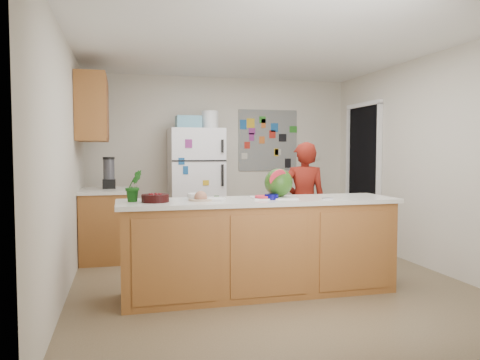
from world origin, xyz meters
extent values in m
cube|color=brown|center=(0.00, 0.00, -0.01)|extent=(4.00, 4.50, 0.02)
cube|color=beige|center=(0.00, 2.26, 1.25)|extent=(4.00, 0.02, 2.50)
cube|color=beige|center=(-2.01, 0.00, 1.25)|extent=(0.02, 4.50, 2.50)
cube|color=beige|center=(2.01, 0.00, 1.25)|extent=(0.02, 4.50, 2.50)
cube|color=white|center=(0.00, 0.00, 2.51)|extent=(4.00, 4.50, 0.02)
cube|color=black|center=(1.99, 1.45, 1.02)|extent=(0.03, 0.85, 2.04)
cube|color=brown|center=(-0.20, -0.50, 0.44)|extent=(2.60, 0.62, 0.88)
cube|color=silver|center=(-0.20, -0.50, 0.90)|extent=(2.68, 0.70, 0.04)
cube|color=brown|center=(-1.69, 1.35, 0.43)|extent=(0.60, 0.80, 0.86)
cube|color=silver|center=(-1.69, 1.35, 0.88)|extent=(0.64, 0.84, 0.04)
cube|color=brown|center=(-1.82, 1.30, 1.90)|extent=(0.35, 1.00, 0.80)
cube|color=silver|center=(-0.45, 1.88, 0.85)|extent=(0.75, 0.70, 1.70)
cube|color=#5999B2|center=(-0.55, 1.88, 1.79)|extent=(0.35, 0.28, 0.18)
cube|color=slate|center=(0.75, 2.24, 1.55)|extent=(0.95, 0.01, 0.95)
imported|color=maroon|center=(0.68, 0.55, 0.74)|extent=(0.62, 0.49, 1.49)
cylinder|color=black|center=(-1.64, 1.44, 1.09)|extent=(0.14, 0.14, 0.38)
cube|color=silver|center=(-0.05, -0.47, 0.93)|extent=(0.45, 0.36, 0.01)
sphere|color=#275817|center=(0.01, -0.45, 1.07)|extent=(0.28, 0.28, 0.28)
cylinder|color=#B91A35|center=(-0.16, -0.52, 0.94)|extent=(0.18, 0.18, 0.02)
cylinder|color=black|center=(-1.19, -0.53, 0.96)|extent=(0.32, 0.32, 0.07)
cylinder|color=white|center=(-0.79, -0.42, 0.95)|extent=(0.23, 0.23, 0.06)
cylinder|color=#050257|center=(-0.10, -0.57, 0.95)|extent=(0.14, 0.14, 0.05)
cylinder|color=#C4B597|center=(-0.77, -0.50, 0.93)|extent=(0.29, 0.29, 0.02)
cube|color=silver|center=(-0.62, -0.51, 0.93)|extent=(0.20, 0.19, 0.02)
cube|color=slate|center=(0.43, -0.66, 0.93)|extent=(0.10, 0.06, 0.01)
imported|color=#144213|center=(-1.37, -0.45, 1.06)|extent=(0.20, 0.19, 0.29)
camera|label=1|loc=(-1.48, -4.78, 1.37)|focal=35.00mm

